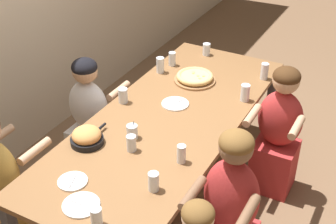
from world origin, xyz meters
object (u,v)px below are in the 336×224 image
at_px(empty_plate_a, 81,205).
at_px(drinking_glass_j, 131,144).
at_px(drinking_glass_e, 245,93).
at_px(empty_plate_b, 175,104).
at_px(diner_far_left, 2,193).
at_px(skillet_bowl, 87,137).
at_px(drinking_glass_b, 264,72).
at_px(drinking_glass_g, 172,60).
at_px(drinking_glass_d, 123,96).
at_px(drinking_glass_a, 160,66).
at_px(diner_far_center, 90,122).
at_px(diner_near_midright, 278,135).
at_px(drinking_glass_i, 206,50).
at_px(empty_plate_c, 73,181).
at_px(cocktail_glass_blue, 132,132).
at_px(drinking_glass_h, 181,155).
at_px(pizza_board_main, 195,78).
at_px(drinking_glass_c, 154,183).
at_px(drinking_glass_f, 96,218).
at_px(diner_near_midleft, 229,215).

distance_m(empty_plate_a, drinking_glass_j, 0.61).
bearing_deg(empty_plate_a, drinking_glass_e, -14.79).
distance_m(empty_plate_b, diner_far_left, 1.45).
xyz_separation_m(skillet_bowl, drinking_glass_b, (1.51, -0.79, 0.01)).
xyz_separation_m(empty_plate_a, drinking_glass_g, (1.89, 0.39, 0.05)).
bearing_deg(drinking_glass_g, drinking_glass_d, 177.33).
xyz_separation_m(drinking_glass_a, drinking_glass_d, (-0.60, 0.01, -0.01)).
bearing_deg(diner_far_center, diner_near_midright, 19.85).
distance_m(empty_plate_b, drinking_glass_i, 0.97).
relative_size(empty_plate_c, drinking_glass_j, 1.62).
distance_m(empty_plate_c, drinking_glass_e, 1.58).
xyz_separation_m(empty_plate_b, drinking_glass_b, (0.75, -0.48, 0.06)).
height_order(empty_plate_b, drinking_glass_i, drinking_glass_i).
relative_size(drinking_glass_b, diner_near_midright, 0.13).
relative_size(drinking_glass_b, diner_far_center, 0.13).
relative_size(cocktail_glass_blue, diner_far_center, 0.12).
relative_size(drinking_glass_a, drinking_glass_d, 1.16).
relative_size(empty_plate_a, empty_plate_c, 1.18).
bearing_deg(drinking_glass_h, drinking_glass_i, 18.56).
relative_size(pizza_board_main, drinking_glass_c, 2.85).
bearing_deg(drinking_glass_a, drinking_glass_f, -161.86).
distance_m(drinking_glass_g, diner_far_center, 0.95).
relative_size(pizza_board_main, empty_plate_c, 1.90).
xyz_separation_m(skillet_bowl, drinking_glass_c, (-0.20, -0.65, 0.00)).
bearing_deg(skillet_bowl, empty_plate_c, -156.23).
distance_m(drinking_glass_i, diner_near_midleft, 1.96).
bearing_deg(drinking_glass_d, drinking_glass_g, -2.67).
relative_size(drinking_glass_f, diner_near_midright, 0.10).
distance_m(empty_plate_a, diner_near_midright, 1.77).
xyz_separation_m(pizza_board_main, empty_plate_b, (-0.43, -0.03, -0.03)).
distance_m(drinking_glass_b, drinking_glass_d, 1.26).
xyz_separation_m(drinking_glass_a, drinking_glass_h, (-1.06, -0.75, -0.01)).
relative_size(pizza_board_main, diner_far_center, 0.33).
height_order(pizza_board_main, drinking_glass_d, drinking_glass_d).
relative_size(drinking_glass_e, diner_near_midleft, 0.12).
bearing_deg(cocktail_glass_blue, drinking_glass_g, 14.00).
xyz_separation_m(drinking_glass_f, drinking_glass_g, (1.97, 0.56, 0.00)).
distance_m(drinking_glass_f, drinking_glass_h, 0.75).
height_order(cocktail_glass_blue, drinking_glass_b, drinking_glass_b).
xyz_separation_m(empty_plate_a, empty_plate_c, (0.15, 0.18, 0.00)).
distance_m(drinking_glass_h, drinking_glass_i, 1.68).
distance_m(drinking_glass_i, diner_far_center, 1.33).
distance_m(pizza_board_main, empty_plate_c, 1.57).
bearing_deg(empty_plate_a, drinking_glass_a, 13.64).
bearing_deg(diner_far_left, drinking_glass_i, 76.32).
distance_m(drinking_glass_i, diner_far_left, 2.28).
distance_m(drinking_glass_h, diner_far_left, 1.27).
relative_size(drinking_glass_f, drinking_glass_j, 1.02).
relative_size(drinking_glass_f, drinking_glass_g, 0.94).
distance_m(empty_plate_c, drinking_glass_a, 1.59).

